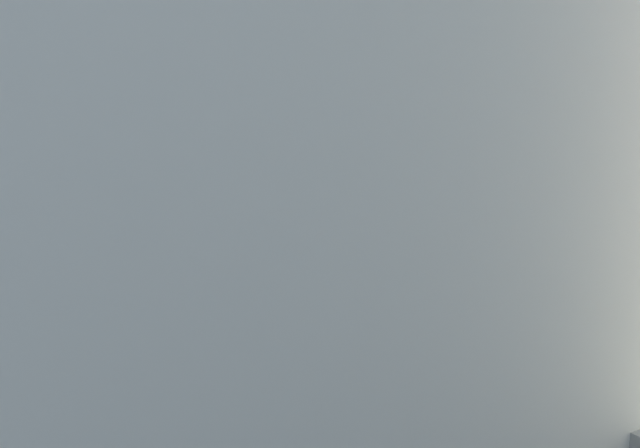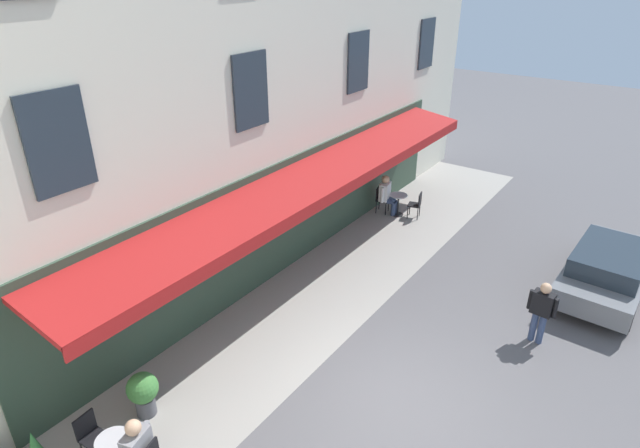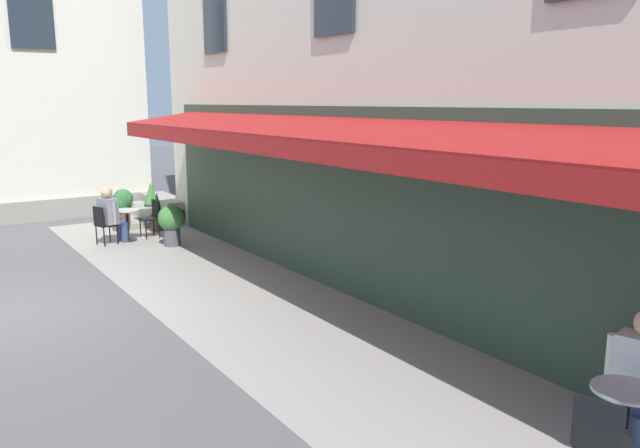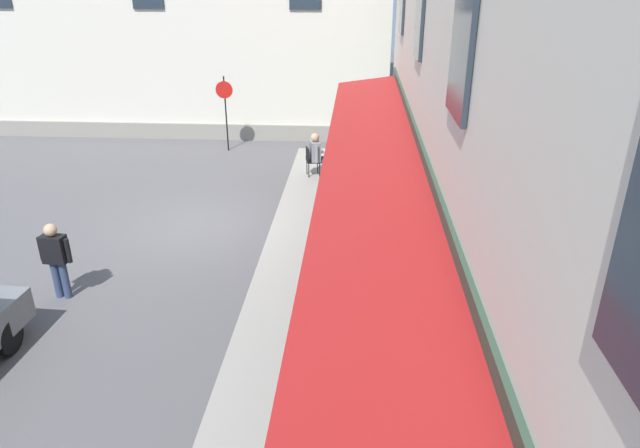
{
  "view_description": "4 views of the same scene",
  "coord_description": "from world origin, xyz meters",
  "px_view_note": "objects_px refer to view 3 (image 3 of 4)",
  "views": [
    {
      "loc": [
        10.02,
        -11.3,
        3.88
      ],
      "look_at": [
        -3.51,
        -3.97,
        1.56
      ],
      "focal_mm": 35.05,
      "sensor_mm": 36.0,
      "label": 1
    },
    {
      "loc": [
        7.28,
        3.29,
        7.85
      ],
      "look_at": [
        -3.38,
        -4.25,
        1.31
      ],
      "focal_mm": 29.6,
      "sensor_mm": 36.0,
      "label": 2
    },
    {
      "loc": [
        -10.41,
        1.17,
        3.28
      ],
      "look_at": [
        -2.38,
        -4.21,
        1.36
      ],
      "focal_mm": 34.86,
      "sensor_mm": 36.0,
      "label": 3
    },
    {
      "loc": [
        -12.55,
        -3.88,
        5.8
      ],
      "look_at": [
        -2.9,
        -3.23,
        1.46
      ],
      "focal_mm": 31.47,
      "sensor_mm": 36.0,
      "label": 4
    }
  ],
  "objects_px": {
    "potted_plant_entrance_right": "(121,215)",
    "potted_plant_entrance_left": "(158,212)",
    "cafe_chair_black_near_door": "(600,437)",
    "seated_patron_in_grey": "(111,214)",
    "cafe_table_near_entrance": "(127,220)",
    "cafe_table_mid_terrace": "(623,415)",
    "cafe_chair_black_facing_street": "(103,222)",
    "cafe_chair_black_corner_right": "(152,215)",
    "potted_plant_mid_terrace": "(151,201)",
    "potted_plant_by_steps": "(123,202)",
    "potted_plant_under_sign": "(171,222)"
  },
  "relations": [
    {
      "from": "cafe_table_mid_terrace",
      "to": "seated_patron_in_grey",
      "type": "bearing_deg",
      "value": 6.34
    },
    {
      "from": "seated_patron_in_grey",
      "to": "potted_plant_entrance_right",
      "type": "distance_m",
      "value": 1.62
    },
    {
      "from": "cafe_table_near_entrance",
      "to": "potted_plant_entrance_left",
      "type": "bearing_deg",
      "value": -52.15
    },
    {
      "from": "cafe_chair_black_facing_street",
      "to": "potted_plant_mid_terrace",
      "type": "relative_size",
      "value": 0.87
    },
    {
      "from": "cafe_table_near_entrance",
      "to": "potted_plant_under_sign",
      "type": "xyz_separation_m",
      "value": [
        -1.1,
        -0.68,
        0.06
      ]
    },
    {
      "from": "cafe_table_near_entrance",
      "to": "seated_patron_in_grey",
      "type": "xyz_separation_m",
      "value": [
        -0.11,
        0.4,
        0.22
      ]
    },
    {
      "from": "seated_patron_in_grey",
      "to": "potted_plant_under_sign",
      "type": "xyz_separation_m",
      "value": [
        -0.99,
        -1.08,
        -0.16
      ]
    },
    {
      "from": "cafe_table_near_entrance",
      "to": "cafe_chair_black_corner_right",
      "type": "distance_m",
      "value": 0.63
    },
    {
      "from": "cafe_chair_black_facing_street",
      "to": "potted_plant_by_steps",
      "type": "relative_size",
      "value": 1.08
    },
    {
      "from": "cafe_chair_black_near_door",
      "to": "potted_plant_mid_terrace",
      "type": "distance_m",
      "value": 14.46
    },
    {
      "from": "cafe_chair_black_near_door",
      "to": "seated_patron_in_grey",
      "type": "relative_size",
      "value": 0.67
    },
    {
      "from": "potted_plant_under_sign",
      "to": "seated_patron_in_grey",
      "type": "bearing_deg",
      "value": 47.39
    },
    {
      "from": "cafe_chair_black_near_door",
      "to": "potted_plant_by_steps",
      "type": "relative_size",
      "value": 1.08
    },
    {
      "from": "seated_patron_in_grey",
      "to": "potted_plant_entrance_right",
      "type": "relative_size",
      "value": 1.65
    },
    {
      "from": "seated_patron_in_grey",
      "to": "potted_plant_under_sign",
      "type": "distance_m",
      "value": 1.48
    },
    {
      "from": "seated_patron_in_grey",
      "to": "potted_plant_mid_terrace",
      "type": "xyz_separation_m",
      "value": [
        2.52,
        -1.81,
        -0.2
      ]
    },
    {
      "from": "seated_patron_in_grey",
      "to": "potted_plant_mid_terrace",
      "type": "relative_size",
      "value": 1.28
    },
    {
      "from": "cafe_table_near_entrance",
      "to": "potted_plant_entrance_right",
      "type": "height_order",
      "value": "potted_plant_entrance_right"
    },
    {
      "from": "cafe_chair_black_facing_street",
      "to": "potted_plant_entrance_left",
      "type": "distance_m",
      "value": 1.89
    },
    {
      "from": "cafe_chair_black_corner_right",
      "to": "potted_plant_by_steps",
      "type": "bearing_deg",
      "value": -2.79
    },
    {
      "from": "cafe_chair_black_facing_street",
      "to": "cafe_chair_black_corner_right",
      "type": "height_order",
      "value": "same"
    },
    {
      "from": "cafe_chair_black_near_door",
      "to": "potted_plant_mid_terrace",
      "type": "xyz_separation_m",
      "value": [
        14.42,
        -1.12,
        -0.04
      ]
    },
    {
      "from": "cafe_chair_black_near_door",
      "to": "potted_plant_entrance_left",
      "type": "distance_m",
      "value": 12.81
    },
    {
      "from": "cafe_table_near_entrance",
      "to": "potted_plant_under_sign",
      "type": "height_order",
      "value": "potted_plant_under_sign"
    },
    {
      "from": "cafe_chair_black_facing_street",
      "to": "potted_plant_entrance_right",
      "type": "xyz_separation_m",
      "value": [
        1.51,
        -0.84,
        -0.16
      ]
    },
    {
      "from": "cafe_chair_black_near_door",
      "to": "potted_plant_entrance_left",
      "type": "height_order",
      "value": "potted_plant_entrance_left"
    },
    {
      "from": "potted_plant_entrance_right",
      "to": "potted_plant_entrance_left",
      "type": "height_order",
      "value": "potted_plant_entrance_left"
    },
    {
      "from": "cafe_chair_black_corner_right",
      "to": "cafe_table_mid_terrace",
      "type": "bearing_deg",
      "value": -178.69
    },
    {
      "from": "cafe_chair_black_corner_right",
      "to": "cafe_chair_black_near_door",
      "type": "height_order",
      "value": "same"
    },
    {
      "from": "cafe_table_near_entrance",
      "to": "potted_plant_by_steps",
      "type": "distance_m",
      "value": 3.03
    },
    {
      "from": "potted_plant_entrance_right",
      "to": "potted_plant_under_sign",
      "type": "distance_m",
      "value": 2.49
    },
    {
      "from": "cafe_table_mid_terrace",
      "to": "cafe_table_near_entrance",
      "type": "bearing_deg",
      "value": 4.36
    },
    {
      "from": "seated_patron_in_grey",
      "to": "potted_plant_by_steps",
      "type": "height_order",
      "value": "seated_patron_in_grey"
    },
    {
      "from": "cafe_table_near_entrance",
      "to": "potted_plant_entrance_left",
      "type": "distance_m",
      "value": 1.29
    },
    {
      "from": "cafe_table_mid_terrace",
      "to": "potted_plant_mid_terrace",
      "type": "distance_m",
      "value": 14.27
    },
    {
      "from": "potted_plant_by_steps",
      "to": "potted_plant_entrance_left",
      "type": "distance_m",
      "value": 2.16
    },
    {
      "from": "cafe_table_near_entrance",
      "to": "potted_plant_by_steps",
      "type": "height_order",
      "value": "potted_plant_by_steps"
    },
    {
      "from": "cafe_chair_black_corner_right",
      "to": "potted_plant_mid_terrace",
      "type": "height_order",
      "value": "potted_plant_mid_terrace"
    },
    {
      "from": "cafe_table_near_entrance",
      "to": "cafe_chair_black_near_door",
      "type": "distance_m",
      "value": 12.01
    },
    {
      "from": "cafe_table_mid_terrace",
      "to": "potted_plant_under_sign",
      "type": "distance_m",
      "value": 10.75
    },
    {
      "from": "cafe_table_mid_terrace",
      "to": "seated_patron_in_grey",
      "type": "xyz_separation_m",
      "value": [
        11.74,
        1.3,
        0.22
      ]
    },
    {
      "from": "cafe_chair_black_facing_street",
      "to": "cafe_chair_black_near_door",
      "type": "height_order",
      "value": "same"
    },
    {
      "from": "cafe_chair_black_facing_street",
      "to": "cafe_table_mid_terrace",
      "type": "height_order",
      "value": "cafe_chair_black_facing_street"
    },
    {
      "from": "potted_plant_under_sign",
      "to": "cafe_table_near_entrance",
      "type": "bearing_deg",
      "value": 31.68
    },
    {
      "from": "cafe_table_near_entrance",
      "to": "cafe_table_mid_terrace",
      "type": "relative_size",
      "value": 1.0
    },
    {
      "from": "cafe_chair_black_facing_street",
      "to": "potted_plant_entrance_left",
      "type": "relative_size",
      "value": 0.92
    },
    {
      "from": "cafe_chair_black_corner_right",
      "to": "potted_plant_entrance_right",
      "type": "distance_m",
      "value": 1.36
    },
    {
      "from": "potted_plant_by_steps",
      "to": "potted_plant_entrance_left",
      "type": "relative_size",
      "value": 0.85
    },
    {
      "from": "potted_plant_entrance_left",
      "to": "potted_plant_by_steps",
      "type": "bearing_deg",
      "value": 6.54
    },
    {
      "from": "potted_plant_under_sign",
      "to": "potted_plant_entrance_left",
      "type": "bearing_deg",
      "value": -10.07
    }
  ]
}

